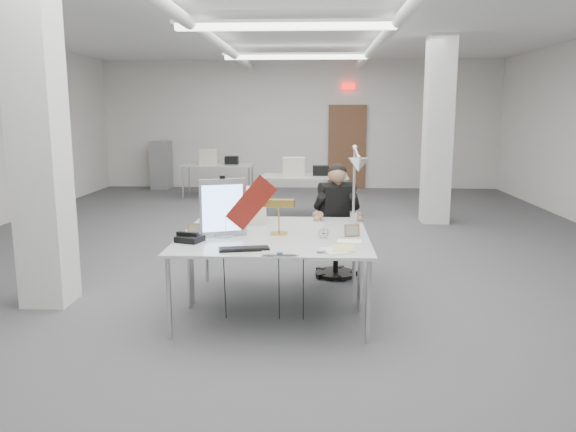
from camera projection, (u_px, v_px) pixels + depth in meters
name	position (u px, v px, depth m)	size (l,w,h in m)	color
room_shell	(289.00, 129.00, 7.43)	(10.04, 14.04, 3.24)	#49494B
desk_main	(271.00, 246.00, 5.02)	(1.80, 0.90, 0.03)	silver
desk_second	(278.00, 226.00, 5.90)	(1.80, 0.90, 0.03)	silver
bg_desk_a	(305.00, 176.00, 10.41)	(1.60, 0.80, 0.03)	silver
bg_desk_b	(218.00, 165.00, 12.67)	(1.60, 0.80, 0.03)	silver
filing_cabinet	(161.00, 165.00, 14.20)	(0.45, 0.55, 1.20)	gray
office_chair	(336.00, 237.00, 6.59)	(0.47, 0.47, 0.96)	black
seated_person	(337.00, 202.00, 6.46)	(0.49, 0.61, 0.91)	black
monitor	(223.00, 208.00, 5.29)	(0.44, 0.04, 0.55)	#ACADB1
pennant	(251.00, 203.00, 5.24)	(0.51, 0.01, 0.21)	maroon
keyboard	(244.00, 249.00, 4.80)	(0.43, 0.14, 0.02)	black
laptop	(280.00, 255.00, 4.60)	(0.30, 0.19, 0.02)	silver
mouse	(321.00, 251.00, 4.71)	(0.08, 0.05, 0.03)	#BBBBC0
bankers_lamp	(279.00, 217.00, 5.40)	(0.30, 0.12, 0.34)	#CC8D3F
desk_phone	(190.00, 239.00, 5.11)	(0.22, 0.19, 0.05)	black
picture_frame_left	(195.00, 229.00, 5.37)	(0.15, 0.01, 0.12)	#A48546
picture_frame_right	(352.00, 230.00, 5.32)	(0.15, 0.01, 0.12)	#A77748
desk_clock	(324.00, 233.00, 5.26)	(0.09, 0.09, 0.03)	#AFAFB4
paper_stack_a	(335.00, 251.00, 4.78)	(0.19, 0.27, 0.01)	silver
paper_stack_b	(343.00, 248.00, 4.87)	(0.19, 0.26, 0.01)	#D3CD7E
paper_stack_c	(349.00, 241.00, 5.12)	(0.22, 0.15, 0.01)	white
beige_monitor	(247.00, 205.00, 5.99)	(0.39, 0.37, 0.37)	beige
architect_lamp	(356.00, 184.00, 5.66)	(0.24, 0.70, 0.89)	#B0B0B4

